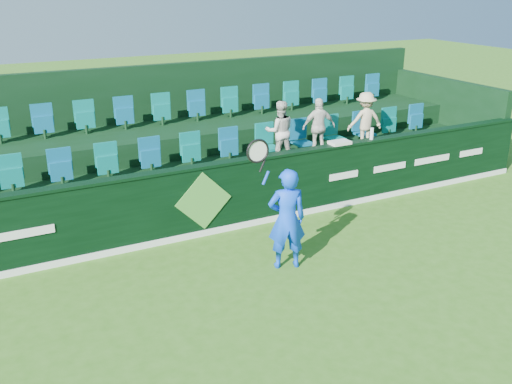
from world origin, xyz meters
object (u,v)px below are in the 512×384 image
drinks_bottle (372,134)px  spectator_left (280,131)px  tennis_player (286,218)px  towel (340,143)px  spectator_middle (319,127)px  spectator_right (365,120)px

drinks_bottle → spectator_left: bearing=144.2°
tennis_player → towel: tennis_player is taller
spectator_middle → drinks_bottle: spectator_middle is taller
spectator_left → spectator_middle: size_ratio=1.03×
spectator_middle → spectator_right: spectator_right is taller
tennis_player → spectator_left: (1.54, 2.94, 0.58)m
towel → spectator_middle: bearing=78.4°
spectator_right → spectator_middle: bearing=11.7°
spectator_middle → tennis_player: bearing=62.9°
towel → spectator_left: bearing=124.0°
tennis_player → towel: size_ratio=5.57×
tennis_player → spectator_right: (3.78, 2.94, 0.57)m
drinks_bottle → towel: bearing=180.0°
spectator_right → spectator_left: bearing=11.7°
spectator_middle → spectator_right: (1.26, 0.00, 0.01)m
towel → drinks_bottle: bearing=0.0°
tennis_player → spectator_right: size_ratio=1.82×
spectator_middle → towel: (-0.23, -1.12, -0.05)m
tennis_player → drinks_bottle: size_ratio=9.68×
tennis_player → towel: bearing=38.5°
drinks_bottle → tennis_player: bearing=-149.5°
spectator_left → spectator_middle: (0.99, 0.00, -0.02)m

